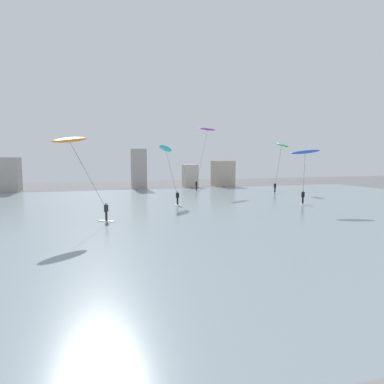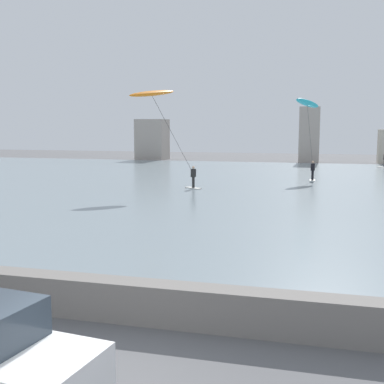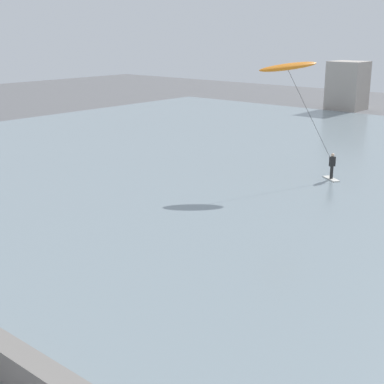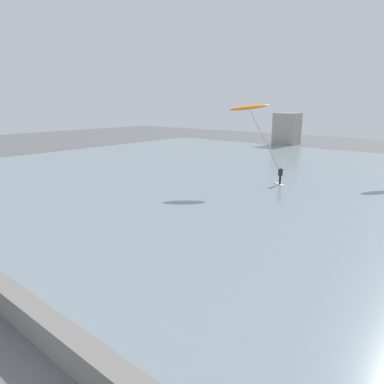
# 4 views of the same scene
# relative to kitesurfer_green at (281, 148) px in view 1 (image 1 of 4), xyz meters

# --- Properties ---
(water_bay) EXTENTS (84.00, 52.00, 0.10)m
(water_bay) POSITION_rel_kitesurfer_green_xyz_m (-22.47, -16.02, -7.08)
(water_bay) COLOR gray
(water_bay) RESTS_ON ground
(far_shore_buildings) EXTENTS (41.53, 3.99, 7.08)m
(far_shore_buildings) POSITION_rel_kitesurfer_green_xyz_m (-23.49, 12.82, -4.35)
(far_shore_buildings) COLOR #A89E93
(far_shore_buildings) RESTS_ON ground
(kitesurfer_green) EXTENTS (3.80, 5.08, 8.16)m
(kitesurfer_green) POSITION_rel_kitesurfer_green_xyz_m (0.00, 0.00, 0.00)
(kitesurfer_green) COLOR silver
(kitesurfer_green) RESTS_ON water_bay
(kitesurfer_orange) EXTENTS (4.95, 3.70, 7.26)m
(kitesurfer_orange) POSITION_rel_kitesurfer_green_xyz_m (-30.61, -19.52, -0.68)
(kitesurfer_orange) COLOR silver
(kitesurfer_orange) RESTS_ON water_bay
(kitesurfer_blue) EXTENTS (3.79, 3.87, 6.45)m
(kitesurfer_blue) POSITION_rel_kitesurfer_green_xyz_m (-7.07, -16.21, -1.47)
(kitesurfer_blue) COLOR silver
(kitesurfer_blue) RESTS_ON water_bay
(kitesurfer_purple) EXTENTS (3.76, 4.52, 10.19)m
(kitesurfer_purple) POSITION_rel_kitesurfer_green_xyz_m (-11.60, 2.85, 2.17)
(kitesurfer_purple) COLOR silver
(kitesurfer_purple) RESTS_ON water_bay
(kitesurfer_cyan) EXTENTS (2.44, 4.99, 7.15)m
(kitesurfer_cyan) POSITION_rel_kitesurfer_green_xyz_m (-20.48, -7.93, -1.22)
(kitesurfer_cyan) COLOR silver
(kitesurfer_cyan) RESTS_ON water_bay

